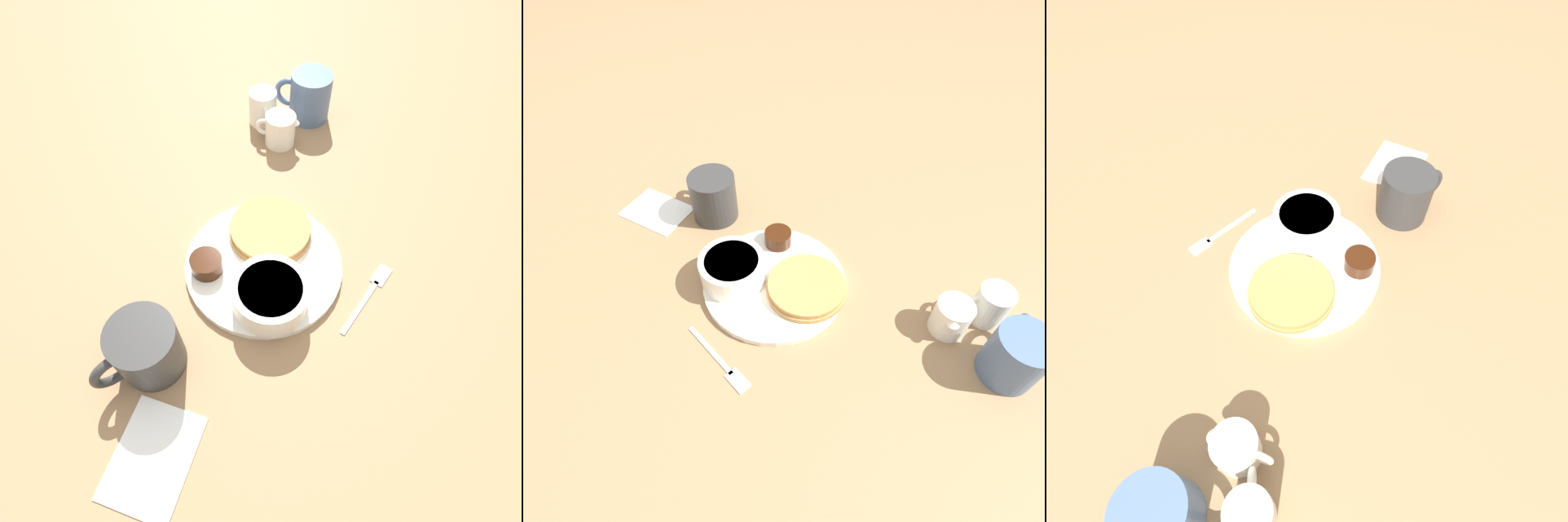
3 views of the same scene
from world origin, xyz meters
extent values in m
plane|color=#93704C|center=(0.00, 0.00, 0.00)|extent=(4.00, 4.00, 0.00)
cylinder|color=white|center=(0.00, 0.00, 0.01)|extent=(0.24, 0.24, 0.01)
cylinder|color=#B78447|center=(0.05, 0.02, 0.02)|extent=(0.13, 0.13, 0.01)
cylinder|color=#B78447|center=(0.05, 0.02, 0.03)|extent=(0.12, 0.12, 0.01)
cylinder|color=white|center=(-0.05, -0.04, 0.03)|extent=(0.11, 0.11, 0.05)
cylinder|color=white|center=(-0.05, -0.04, 0.05)|extent=(0.09, 0.09, 0.01)
cylinder|color=#38190A|center=(-0.05, 0.07, 0.03)|extent=(0.05, 0.05, 0.03)
cylinder|color=white|center=(-0.07, -0.04, 0.02)|extent=(0.05, 0.05, 0.02)
sphere|color=white|center=(-0.07, -0.04, 0.04)|extent=(0.03, 0.03, 0.03)
cylinder|color=#333333|center=(-0.20, 0.05, 0.05)|extent=(0.09, 0.09, 0.09)
torus|color=#333333|center=(-0.24, 0.06, 0.05)|extent=(0.06, 0.03, 0.06)
cylinder|color=white|center=(0.25, 0.12, 0.03)|extent=(0.05, 0.05, 0.06)
torus|color=white|center=(0.24, 0.15, 0.03)|extent=(0.02, 0.03, 0.03)
cone|color=white|center=(0.26, 0.10, 0.05)|extent=(0.02, 0.02, 0.01)
cylinder|color=white|center=(0.29, 0.18, 0.03)|extent=(0.05, 0.05, 0.06)
torus|color=white|center=(0.27, 0.16, 0.04)|extent=(0.03, 0.03, 0.04)
cube|color=silver|center=(0.01, -0.15, 0.00)|extent=(0.10, 0.02, 0.00)
cube|color=silver|center=(0.08, -0.16, 0.00)|extent=(0.04, 0.02, 0.00)
cube|color=white|center=(-0.29, -0.03, 0.00)|extent=(0.14, 0.12, 0.00)
cylinder|color=slate|center=(0.35, 0.11, 0.04)|extent=(0.08, 0.08, 0.09)
camera|label=1|loc=(-0.28, -0.17, 0.53)|focal=28.00mm
camera|label=2|loc=(0.29, -0.29, 0.55)|focal=28.00mm
camera|label=3|loc=(0.27, 0.24, 0.54)|focal=28.00mm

